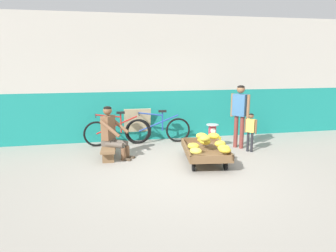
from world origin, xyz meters
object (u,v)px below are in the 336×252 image
sign_board (137,125)px  customer_adult (240,109)px  bicycle_near_left (117,132)px  plastic_crate (212,142)px  weighing_scale (212,130)px  low_bench (109,148)px  customer_child (251,128)px  vendor_seated (112,132)px  banana_cart (205,151)px  bicycle_far_left (159,129)px

sign_board → customer_adult: bearing=-26.8°
bicycle_near_left → plastic_crate: bearing=-18.3°
weighing_scale → sign_board: sign_board is taller
plastic_crate → customer_adult: bearing=-7.7°
plastic_crate → weighing_scale: size_ratio=1.20×
low_bench → sign_board: (0.77, 1.32, 0.24)m
customer_child → customer_adult: bearing=108.1°
low_bench → sign_board: size_ratio=1.27×
vendor_seated → customer_adult: bearing=3.3°
vendor_seated → banana_cart: bearing=-21.1°
bicycle_near_left → customer_child: (3.03, -1.20, 0.21)m
vendor_seated → customer_adult: size_ratio=0.75×
sign_board → low_bench: bearing=-120.3°
vendor_seated → bicycle_near_left: bearing=81.9°
customer_child → bicycle_far_left: bearing=147.9°
plastic_crate → customer_adult: 1.04m
banana_cart → weighing_scale: 1.13m
bicycle_near_left → sign_board: (0.55, 0.35, 0.08)m
banana_cart → vendor_seated: (-1.89, 0.73, 0.33)m
banana_cart → low_bench: 2.11m
customer_adult → vendor_seated: bearing=-176.7°
low_bench → customer_child: (3.24, -0.24, 0.36)m
vendor_seated → plastic_crate: vendor_seated is taller
banana_cart → bicycle_near_left: (-1.75, 1.74, 0.11)m
vendor_seated → bicycle_near_left: size_ratio=0.69×
weighing_scale → customer_child: customer_child is taller
low_bench → plastic_crate: 2.48m
customer_child → plastic_crate: bearing=149.5°
customer_adult → sign_board: bearing=153.2°
bicycle_near_left → bicycle_far_left: bearing=1.5°
bicycle_far_left → bicycle_near_left: bearing=-178.5°
weighing_scale → customer_adult: bearing=-7.6°
banana_cart → sign_board: (-1.20, 2.09, 0.20)m
plastic_crate → sign_board: sign_board is taller
bicycle_far_left → customer_child: 2.32m
plastic_crate → weighing_scale: 0.30m
weighing_scale → low_bench: bearing=-175.0°
sign_board → customer_child: (2.47, -1.56, 0.13)m
bicycle_near_left → customer_child: customer_child is taller
customer_adult → customer_child: size_ratio=1.68×
sign_board → plastic_crate: bearing=-32.9°
vendor_seated → plastic_crate: bearing=6.3°
customer_adult → bicycle_near_left: bearing=164.0°
low_bench → bicycle_far_left: bearing=37.7°
weighing_scale → bicycle_far_left: 1.42m
low_bench → bicycle_far_left: 1.63m
plastic_crate → customer_child: 0.99m
plastic_crate → customer_child: size_ratio=0.40×
low_bench → bicycle_near_left: bicycle_near_left is taller
bicycle_near_left → bicycle_far_left: same height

